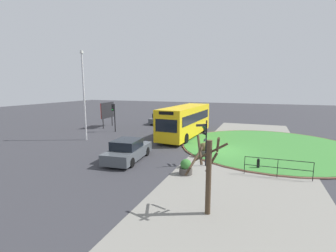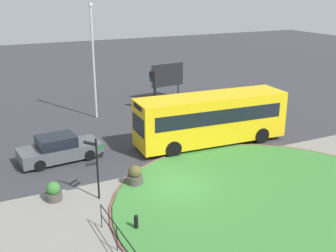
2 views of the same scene
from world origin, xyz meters
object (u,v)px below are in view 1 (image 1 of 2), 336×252
car_near_lane (128,151)px  billboard_left (107,111)px  lamppost_tall (84,93)px  planter_kerbside (186,168)px  bus_yellow (185,121)px  planter_near_signpost (204,150)px  traffic_light_near (114,111)px  bollard_foreground (258,164)px  car_far_lane (161,119)px  signpost_directional (205,139)px  street_tree_bare (208,171)px

car_near_lane → billboard_left: 15.03m
lamppost_tall → planter_kerbside: lamppost_tall is taller
bus_yellow → car_near_lane: bus_yellow is taller
planter_near_signpost → traffic_light_near: bearing=62.5°
bus_yellow → lamppost_tall: lamppost_tall is taller
bollard_foreground → bus_yellow: size_ratio=0.07×
car_far_lane → signpost_directional: bearing=-144.9°
billboard_left → street_tree_bare: bearing=-141.6°
planter_near_signpost → planter_kerbside: 3.99m
traffic_light_near → car_far_lane: bearing=166.1°
bus_yellow → traffic_light_near: 8.43m
car_far_lane → planter_kerbside: size_ratio=4.50×
planter_kerbside → street_tree_bare: size_ratio=0.29×
planter_near_signpost → car_far_lane: bearing=33.7°
signpost_directional → car_near_lane: bearing=97.2°
planter_kerbside → street_tree_bare: bearing=-152.1°
lamppost_tall → billboard_left: lamppost_tall is taller
bollard_foreground → lamppost_tall: size_ratio=0.08×
planter_near_signpost → signpost_directional: bearing=-165.6°
signpost_directional → lamppost_tall: bearing=73.9°
traffic_light_near → bus_yellow: bearing=96.9°
bus_yellow → car_far_lane: bearing=-138.6°
bus_yellow → car_near_lane: (-9.17, 1.43, -1.01)m
car_near_lane → lamppost_tall: bearing=53.7°
bus_yellow → lamppost_tall: (-4.89, 8.58, 2.80)m
bollard_foreground → planter_near_signpost: size_ratio=0.65×
street_tree_bare → signpost_directional: bearing=13.2°
car_near_lane → car_far_lane: size_ratio=1.12×
billboard_left → street_tree_bare: size_ratio=0.97×
bus_yellow → planter_near_signpost: bus_yellow is taller
car_near_lane → planter_near_signpost: 5.54m
billboard_left → planter_near_signpost: bearing=-127.2°
bus_yellow → billboard_left: billboard_left is taller
lamppost_tall → planter_near_signpost: 12.73m
car_near_lane → street_tree_bare: street_tree_bare is taller
traffic_light_near → street_tree_bare: 19.63m
traffic_light_near → planter_near_signpost: size_ratio=3.01×
bollard_foreground → billboard_left: 20.97m
billboard_left → planter_kerbside: 19.19m
signpost_directional → car_far_lane: size_ratio=0.72×
signpost_directional → lamppost_tall: size_ratio=0.36×
lamppost_tall → planter_kerbside: bearing=-115.2°
signpost_directional → planter_near_signpost: bearing=14.4°
signpost_directional → bus_yellow: (8.49, 3.92, -0.09)m
car_near_lane → lamppost_tall: size_ratio=0.56×
bus_yellow → car_near_lane: 9.34m
car_near_lane → planter_kerbside: bearing=-110.6°
bollard_foreground → traffic_light_near: 17.46m
planter_near_signpost → street_tree_bare: (-7.92, -1.90, 1.31)m
lamppost_tall → street_tree_bare: (-9.47, -13.87, -2.70)m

